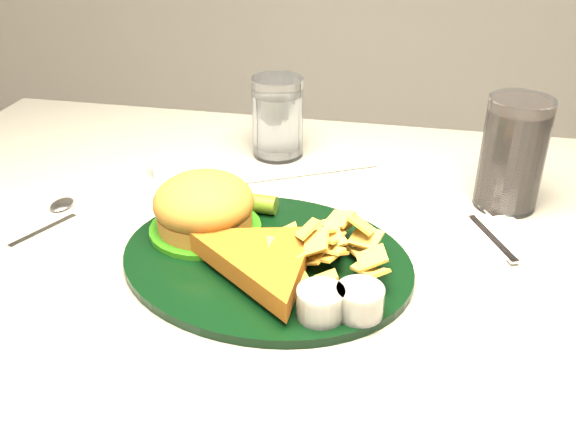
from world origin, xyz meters
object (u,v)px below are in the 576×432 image
water_glass (278,117)px  cola_glass (513,154)px  dinner_plate (265,235)px  fork_napkin (491,235)px

water_glass → cola_glass: cola_glass is taller
dinner_plate → cola_glass: (0.28, 0.21, 0.04)m
dinner_plate → cola_glass: size_ratio=2.27×
cola_glass → fork_napkin: size_ratio=1.04×
dinner_plate → cola_glass: 0.35m
water_glass → cola_glass: 0.35m
dinner_plate → water_glass: bearing=113.5°
dinner_plate → fork_napkin: bearing=37.0°
water_glass → dinner_plate: bearing=-80.1°
cola_glass → fork_napkin: (-0.02, -0.09, -0.07)m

